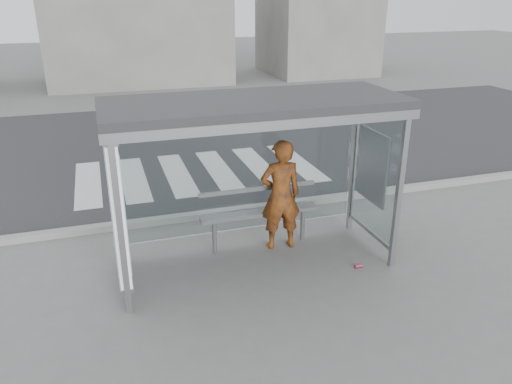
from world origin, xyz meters
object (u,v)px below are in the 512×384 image
at_px(bus_shelter, 229,144).
at_px(person, 280,195).
at_px(soda_can, 358,266).
at_px(bench, 259,213).

relative_size(bus_shelter, person, 2.28).
bearing_deg(soda_can, bench, 136.36).
relative_size(person, soda_can, 16.42).
bearing_deg(bench, bus_shelter, -140.46).
distance_m(person, soda_can, 1.66).
bearing_deg(bus_shelter, bench, 39.54).
bearing_deg(bench, person, -23.82).
bearing_deg(bench, soda_can, -43.64).
xyz_separation_m(bus_shelter, bench, (0.62, 0.51, -1.38)).
height_order(bench, soda_can, bench).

